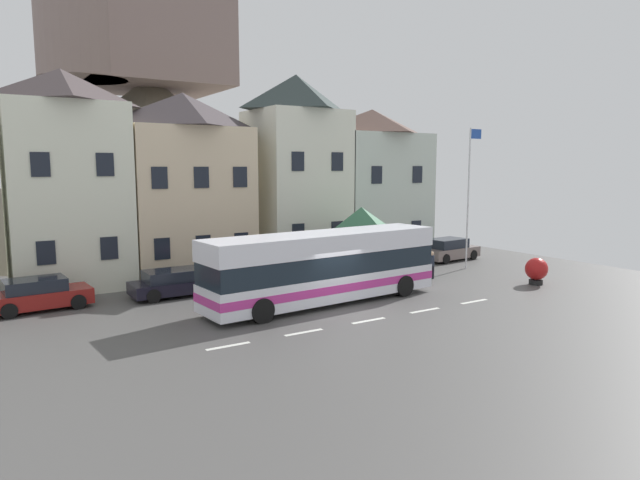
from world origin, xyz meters
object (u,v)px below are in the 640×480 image
object	(u,v)px
hilltop_castle	(151,151)
parked_car_02	(448,250)
townhouse_01	(66,180)
townhouse_02	(185,185)
pedestrian_00	(383,267)
transit_bus	(324,268)
parked_car_03	(177,283)
pedestrian_03	(432,263)
harbour_buoy	(536,270)
parked_car_00	(39,294)
parked_car_01	(359,263)
public_bench	(357,263)
pedestrian_01	(418,261)
townhouse_04	(371,183)
flagpole	(469,189)
pedestrian_02	(395,262)
townhouse_03	(297,171)
bus_shelter	(361,221)

from	to	relation	value
hilltop_castle	parked_car_02	world-z (taller)	hilltop_castle
townhouse_01	townhouse_02	bearing A→B (deg)	-0.02
pedestrian_00	transit_bus	bearing A→B (deg)	-157.62
townhouse_01	parked_car_03	distance (m)	7.92
hilltop_castle	pedestrian_00	bearing A→B (deg)	-78.34
townhouse_01	pedestrian_03	size ratio (longest dim) A/B	7.19
harbour_buoy	parked_car_00	bearing A→B (deg)	160.53
parked_car_01	public_bench	size ratio (longest dim) A/B	2.56
parked_car_03	pedestrian_01	world-z (taller)	pedestrian_01
hilltop_castle	transit_bus	bearing A→B (deg)	-89.70
townhouse_04	parked_car_03	bearing A→B (deg)	-161.86
townhouse_01	public_bench	xyz separation A→B (m)	(14.94, -4.22, -4.96)
townhouse_02	transit_bus	distance (m)	10.89
pedestrian_03	flagpole	xyz separation A→B (m)	(4.02, 1.22, 3.92)
pedestrian_02	harbour_buoy	world-z (taller)	pedestrian_02
transit_bus	parked_car_03	xyz separation A→B (m)	(-5.14, 4.99, -0.99)
townhouse_01	parked_car_03	bearing A→B (deg)	-51.33
flagpole	townhouse_04	bearing A→B (deg)	103.73
parked_car_00	flagpole	xyz separation A→B (m)	(22.97, -2.72, 4.10)
parked_car_01	parked_car_02	bearing A→B (deg)	2.43
pedestrian_01	public_bench	xyz separation A→B (m)	(-1.90, 3.19, -0.42)
townhouse_03	pedestrian_02	bearing A→B (deg)	-75.95
bus_shelter	harbour_buoy	size ratio (longest dim) A/B	2.79
townhouse_01	pedestrian_02	xyz separation A→B (m)	(15.11, -7.55, -4.46)
bus_shelter	pedestrian_01	distance (m)	3.96
transit_bus	parked_car_01	bearing A→B (deg)	37.55
transit_bus	pedestrian_02	bearing A→B (deg)	17.05
transit_bus	pedestrian_03	xyz separation A→B (m)	(7.96, 1.55, -0.76)
townhouse_04	parked_car_02	bearing A→B (deg)	-56.34
public_bench	bus_shelter	bearing A→B (deg)	-119.67
parked_car_00	parked_car_01	bearing A→B (deg)	-6.56
townhouse_04	pedestrian_01	distance (m)	8.90
bus_shelter	townhouse_04	bearing A→B (deg)	49.12
parked_car_01	pedestrian_01	distance (m)	3.34
transit_bus	harbour_buoy	bearing A→B (deg)	-16.30
pedestrian_02	flagpole	world-z (taller)	flagpole
parked_car_02	pedestrian_03	distance (m)	6.58
parked_car_01	pedestrian_03	world-z (taller)	pedestrian_03
transit_bus	pedestrian_02	size ratio (longest dim) A/B	6.88
townhouse_03	parked_car_01	xyz separation A→B (m)	(1.23, -4.97, -5.20)
hilltop_castle	pedestrian_01	distance (m)	26.34
parked_car_03	transit_bus	bearing A→B (deg)	-44.77
pedestrian_00	parked_car_03	bearing A→B (deg)	163.72
bus_shelter	pedestrian_02	world-z (taller)	bus_shelter
townhouse_03	parked_car_02	world-z (taller)	townhouse_03
transit_bus	parked_car_01	size ratio (longest dim) A/B	2.69
townhouse_03	hilltop_castle	bearing A→B (deg)	104.31
pedestrian_01	harbour_buoy	size ratio (longest dim) A/B	1.10
townhouse_03	parked_car_02	xyz separation A→B (m)	(9.02, -4.27, -5.15)
pedestrian_03	parked_car_02	bearing A→B (deg)	37.22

